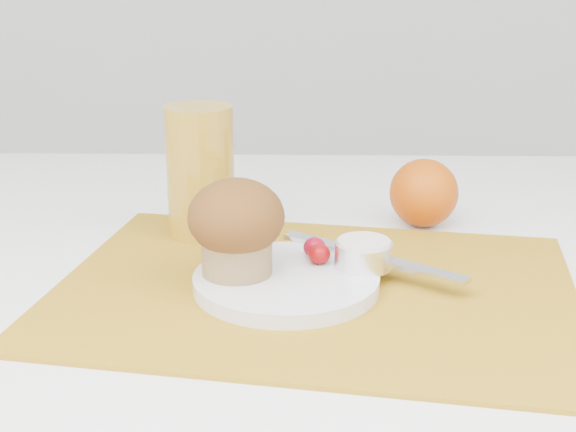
{
  "coord_description": "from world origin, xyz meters",
  "views": [
    {
      "loc": [
        -0.05,
        -0.78,
        1.07
      ],
      "look_at": [
        -0.07,
        0.0,
        0.8
      ],
      "focal_mm": 50.0,
      "sensor_mm": 36.0,
      "label": 1
    }
  ],
  "objects_px": {
    "orange": "(424,193)",
    "muffin": "(236,225)",
    "juice_glass": "(201,173)",
    "plate": "(286,281)"
  },
  "relations": [
    {
      "from": "orange",
      "to": "muffin",
      "type": "bearing_deg",
      "value": -136.57
    },
    {
      "from": "juice_glass",
      "to": "muffin",
      "type": "bearing_deg",
      "value": -70.74
    },
    {
      "from": "juice_glass",
      "to": "plate",
      "type": "bearing_deg",
      "value": -57.09
    },
    {
      "from": "plate",
      "to": "juice_glass",
      "type": "relative_size",
      "value": 1.18
    },
    {
      "from": "orange",
      "to": "muffin",
      "type": "relative_size",
      "value": 0.87
    },
    {
      "from": "muffin",
      "to": "plate",
      "type": "bearing_deg",
      "value": -4.88
    },
    {
      "from": "orange",
      "to": "juice_glass",
      "type": "xyz_separation_m",
      "value": [
        -0.25,
        -0.04,
        0.03
      ]
    },
    {
      "from": "orange",
      "to": "juice_glass",
      "type": "distance_m",
      "value": 0.26
    },
    {
      "from": "plate",
      "to": "juice_glass",
      "type": "height_order",
      "value": "juice_glass"
    },
    {
      "from": "plate",
      "to": "muffin",
      "type": "distance_m",
      "value": 0.07
    }
  ]
}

